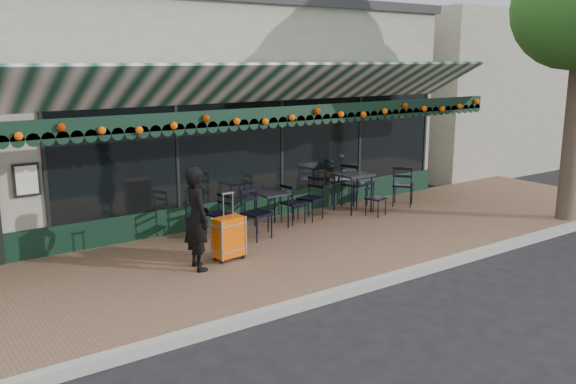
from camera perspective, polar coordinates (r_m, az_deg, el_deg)
ground at (r=9.40m, az=6.37°, el=-9.16°), size 80.00×80.00×0.00m
sidewalk at (r=10.85m, az=-0.70°, el=-5.68°), size 18.00×4.00×0.15m
curb at (r=9.31m, az=6.72°, el=-8.87°), size 18.00×0.16×0.15m
restaurant_building at (r=15.51m, az=-13.24°, el=7.74°), size 12.00×9.60×4.50m
neighbor_building_right at (r=23.81m, az=17.24°, el=9.33°), size 12.00×8.00×4.80m
woman at (r=9.69m, az=-8.49°, el=-2.45°), size 0.48×0.65×1.66m
suitcase at (r=10.17m, az=-5.56°, el=-4.27°), size 0.53×0.35×1.14m
cafe_table_a at (r=13.34m, az=6.13°, el=1.38°), size 0.69×0.69×0.85m
cafe_table_b at (r=12.02m, az=-1.56°, el=-0.37°), size 0.57×0.57×0.71m
chair_a_left at (r=12.62m, az=2.12°, el=-0.64°), size 0.56×0.56×0.90m
chair_a_right at (r=13.88m, az=6.27°, el=0.72°), size 0.60×0.60×1.00m
chair_a_front at (r=13.09m, az=8.23°, el=-0.62°), size 0.46×0.46×0.75m
chair_a_extra at (r=14.10m, az=10.72°, el=0.63°), size 0.66×0.66×0.94m
chair_b_left at (r=11.68m, az=-6.60°, el=-2.10°), size 0.46×0.46×0.77m
chair_b_right at (r=12.35m, az=0.48°, el=-1.07°), size 0.46×0.46×0.83m
chair_b_front at (r=11.30m, az=-2.94°, el=-2.07°), size 0.56×0.56×0.94m
chair_solo at (r=11.32m, az=-8.66°, el=-2.65°), size 0.50×0.50×0.76m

